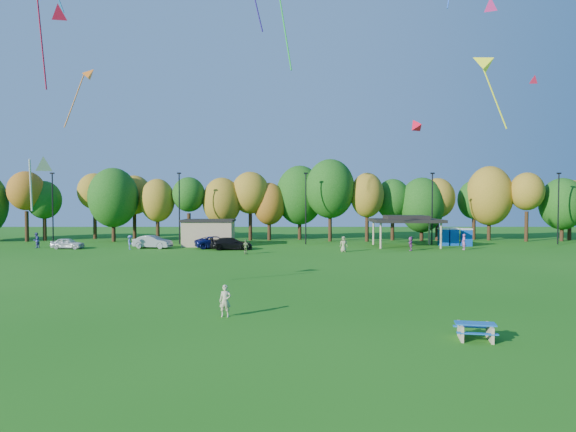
{
  "coord_description": "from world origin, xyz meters",
  "views": [
    {
      "loc": [
        -0.4,
        -24.79,
        5.86
      ],
      "look_at": [
        -0.33,
        6.0,
        4.79
      ],
      "focal_mm": 32.0,
      "sensor_mm": 36.0,
      "label": 1
    }
  ],
  "objects_px": {
    "car_b": "(153,242)",
    "car_c": "(217,242)",
    "kite_flyer": "(225,301)",
    "porta_potties": "(454,237)",
    "car_d": "(231,244)",
    "car_a": "(68,243)",
    "picnic_table": "(475,330)"
  },
  "relations": [
    {
      "from": "porta_potties",
      "to": "car_a",
      "type": "xyz_separation_m",
      "value": [
        -46.02,
        -3.88,
        -0.47
      ]
    },
    {
      "from": "car_b",
      "to": "kite_flyer",
      "type": "bearing_deg",
      "value": -147.94
    },
    {
      "from": "kite_flyer",
      "to": "car_c",
      "type": "bearing_deg",
      "value": 101.66
    },
    {
      "from": "porta_potties",
      "to": "car_d",
      "type": "distance_m",
      "value": 27.44
    },
    {
      "from": "kite_flyer",
      "to": "car_a",
      "type": "distance_m",
      "value": 40.67
    },
    {
      "from": "kite_flyer",
      "to": "car_b",
      "type": "relative_size",
      "value": 0.35
    },
    {
      "from": "car_b",
      "to": "car_c",
      "type": "height_order",
      "value": "car_b"
    },
    {
      "from": "car_b",
      "to": "car_d",
      "type": "height_order",
      "value": "car_b"
    },
    {
      "from": "picnic_table",
      "to": "car_d",
      "type": "bearing_deg",
      "value": 121.96
    },
    {
      "from": "car_c",
      "to": "car_d",
      "type": "distance_m",
      "value": 2.61
    },
    {
      "from": "kite_flyer",
      "to": "car_b",
      "type": "height_order",
      "value": "kite_flyer"
    },
    {
      "from": "car_a",
      "to": "car_d",
      "type": "relative_size",
      "value": 0.77
    },
    {
      "from": "porta_potties",
      "to": "picnic_table",
      "type": "relative_size",
      "value": 2.04
    },
    {
      "from": "car_a",
      "to": "car_c",
      "type": "bearing_deg",
      "value": -83.29
    },
    {
      "from": "kite_flyer",
      "to": "car_c",
      "type": "distance_m",
      "value": 35.08
    },
    {
      "from": "picnic_table",
      "to": "car_c",
      "type": "bearing_deg",
      "value": 123.53
    },
    {
      "from": "car_b",
      "to": "car_c",
      "type": "xyz_separation_m",
      "value": [
        7.48,
        0.04,
        -0.04
      ]
    },
    {
      "from": "car_d",
      "to": "car_c",
      "type": "bearing_deg",
      "value": 42.54
    },
    {
      "from": "kite_flyer",
      "to": "car_d",
      "type": "distance_m",
      "value": 33.09
    },
    {
      "from": "picnic_table",
      "to": "kite_flyer",
      "type": "height_order",
      "value": "kite_flyer"
    },
    {
      "from": "car_c",
      "to": "car_d",
      "type": "relative_size",
      "value": 1.05
    },
    {
      "from": "porta_potties",
      "to": "car_a",
      "type": "bearing_deg",
      "value": -175.18
    },
    {
      "from": "car_b",
      "to": "car_c",
      "type": "relative_size",
      "value": 0.9
    },
    {
      "from": "car_c",
      "to": "car_a",
      "type": "bearing_deg",
      "value": 73.29
    },
    {
      "from": "car_a",
      "to": "car_c",
      "type": "distance_m",
      "value": 17.14
    },
    {
      "from": "porta_potties",
      "to": "kite_flyer",
      "type": "xyz_separation_m",
      "value": [
        -23.71,
        -37.88,
        -0.31
      ]
    },
    {
      "from": "car_c",
      "to": "car_b",
      "type": "bearing_deg",
      "value": 71.24
    },
    {
      "from": "kite_flyer",
      "to": "car_c",
      "type": "relative_size",
      "value": 0.31
    },
    {
      "from": "porta_potties",
      "to": "car_b",
      "type": "bearing_deg",
      "value": -174.94
    },
    {
      "from": "porta_potties",
      "to": "car_d",
      "type": "bearing_deg",
      "value": -169.58
    },
    {
      "from": "kite_flyer",
      "to": "picnic_table",
      "type": "bearing_deg",
      "value": -17.57
    },
    {
      "from": "picnic_table",
      "to": "car_c",
      "type": "xyz_separation_m",
      "value": [
        -16.03,
        38.81,
        0.3
      ]
    }
  ]
}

